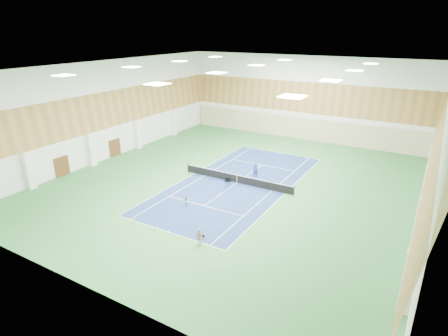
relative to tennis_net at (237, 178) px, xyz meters
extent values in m
plane|color=#307038|center=(0.00, 0.00, -0.55)|extent=(40.00, 40.00, 0.00)
cube|color=navy|center=(0.00, 0.00, -0.55)|extent=(10.97, 23.77, 0.01)
cube|color=#C6B793|center=(0.00, 19.75, 1.05)|extent=(35.40, 0.16, 3.20)
cube|color=#593319|center=(-17.92, -8.00, 0.55)|extent=(0.08, 1.80, 2.20)
cube|color=#593319|center=(-17.92, 0.00, 0.55)|extent=(0.08, 1.80, 2.20)
imported|color=navy|center=(0.93, 2.56, 0.26)|extent=(0.66, 0.51, 1.63)
imported|color=#92929A|center=(-1.37, -7.34, 0.00)|extent=(0.67, 0.62, 1.10)
imported|color=tan|center=(3.31, -12.18, 0.10)|extent=(0.79, 0.38, 1.30)
cone|color=orange|center=(-3.14, -6.66, -0.46)|extent=(0.17, 0.17, 0.19)
cone|color=#E7420C|center=(-0.73, -6.74, -0.45)|extent=(0.19, 0.19, 0.21)
cone|color=#E2560B|center=(1.77, -6.13, -0.44)|extent=(0.20, 0.20, 0.22)
cone|color=#FA510D|center=(3.45, -5.88, -0.42)|extent=(0.23, 0.23, 0.25)
cone|color=#FF540D|center=(-3.86, -11.65, -0.43)|extent=(0.22, 0.22, 0.24)
cone|color=orange|center=(-0.99, -12.28, -0.44)|extent=(0.19, 0.19, 0.21)
cone|color=#F2570C|center=(1.61, -12.10, -0.45)|extent=(0.18, 0.18, 0.20)
cone|color=#E95F0C|center=(3.41, -11.44, -0.43)|extent=(0.21, 0.21, 0.23)
camera|label=1|loc=(17.50, -32.61, 15.10)|focal=30.00mm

